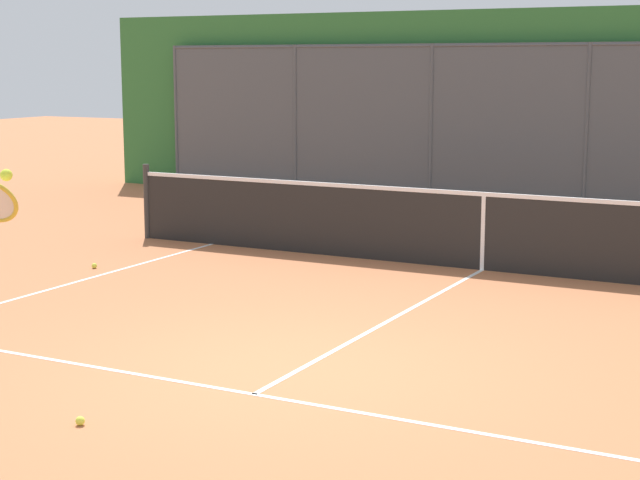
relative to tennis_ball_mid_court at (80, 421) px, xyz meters
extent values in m
plane|color=#B76B42|center=(-0.73, -1.86, -0.03)|extent=(60.00, 60.00, 0.00)
cube|color=white|center=(-0.73, -1.14, -0.03)|extent=(6.15, 0.05, 0.01)
cube|color=white|center=(-0.73, -3.84, -0.03)|extent=(0.05, 5.39, 0.01)
cylinder|color=#474C51|center=(-0.73, -11.71, 1.38)|extent=(0.07, 0.07, 2.83)
cylinder|color=#474C51|center=(2.00, -11.71, 1.38)|extent=(0.07, 0.07, 2.83)
cylinder|color=#474C51|center=(4.73, -11.71, 1.38)|extent=(0.07, 0.07, 2.83)
cylinder|color=#474C51|center=(7.45, -11.71, 1.38)|extent=(0.07, 0.07, 2.83)
cylinder|color=#474C51|center=(-0.73, -11.71, 2.76)|extent=(16.37, 0.05, 0.05)
cube|color=#474C51|center=(-0.73, -11.71, 1.38)|extent=(16.37, 0.02, 2.83)
cube|color=#2D6B33|center=(-0.73, -12.36, 1.67)|extent=(19.37, 0.90, 3.41)
cube|color=#ADADA8|center=(-0.73, -11.53, 0.04)|extent=(17.37, 0.18, 0.15)
cylinder|color=#2D2D2D|center=(4.32, -6.54, 0.50)|extent=(0.09, 0.09, 1.07)
cube|color=black|center=(-0.73, -6.54, 0.42)|extent=(10.02, 0.02, 0.91)
cube|color=white|center=(-0.73, -6.54, 0.90)|extent=(10.02, 0.04, 0.05)
cube|color=white|center=(-0.73, -6.54, 0.42)|extent=(0.05, 0.04, 0.91)
sphere|color=#CCDB33|center=(-0.62, 1.21, 1.88)|extent=(0.07, 0.07, 0.07)
sphere|color=#D6E042|center=(0.00, 0.00, 0.00)|extent=(0.07, 0.07, 0.07)
sphere|color=#D6E042|center=(3.55, -4.42, 0.00)|extent=(0.07, 0.07, 0.07)
camera|label=1|loc=(-4.67, 5.32, 2.48)|focal=57.75mm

